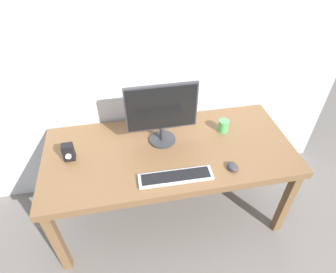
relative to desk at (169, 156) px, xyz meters
The scene contains 8 objects.
ground_plane 0.66m from the desk, ahead, with size 6.00×6.00×0.00m, color slate.
wall_back 0.95m from the desk, 90.00° to the left, with size 3.08×0.04×3.00m, color silver.
desk is the anchor object (origin of this frame).
monitor 0.34m from the desk, 105.51° to the left, with size 0.49×0.19×0.46m.
keyboard_primary 0.28m from the desk, 92.49° to the right, with size 0.48×0.12×0.02m.
mouse 0.46m from the desk, 35.14° to the right, with size 0.07×0.09×0.04m, color #333338.
audio_controller 0.69m from the desk, behind, with size 0.07×0.07×0.13m.
coffee_mug 0.47m from the desk, 15.56° to the left, with size 0.08×0.08×0.10m, color #4CB259.
Camera 1 is at (-0.29, -1.42, 2.10)m, focal length 30.08 mm.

